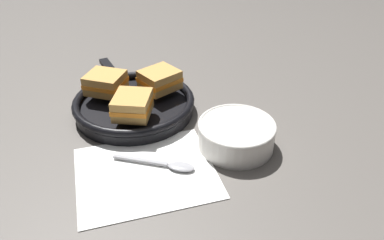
{
  "coord_description": "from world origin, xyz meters",
  "views": [
    {
      "loc": [
        -0.14,
        -0.61,
        0.48
      ],
      "look_at": [
        0.03,
        0.05,
        0.03
      ],
      "focal_mm": 35.0,
      "sensor_mm": 36.0,
      "label": 1
    }
  ],
  "objects_px": {
    "sandwich_near_right": "(160,80)",
    "skillet": "(134,104)",
    "sandwich_near_left": "(133,105)",
    "spoon": "(170,165)",
    "sandwich_far_left": "(106,83)",
    "soup_bowl": "(236,133)"
  },
  "relations": [
    {
      "from": "skillet",
      "to": "sandwich_far_left",
      "type": "distance_m",
      "value": 0.08
    },
    {
      "from": "spoon",
      "to": "skillet",
      "type": "relative_size",
      "value": 0.39
    },
    {
      "from": "sandwich_near_left",
      "to": "soup_bowl",
      "type": "bearing_deg",
      "value": -29.18
    },
    {
      "from": "skillet",
      "to": "sandwich_far_left",
      "type": "bearing_deg",
      "value": 144.45
    },
    {
      "from": "soup_bowl",
      "to": "sandwich_far_left",
      "type": "relative_size",
      "value": 1.42
    },
    {
      "from": "spoon",
      "to": "sandwich_near_right",
      "type": "distance_m",
      "value": 0.26
    },
    {
      "from": "sandwich_near_left",
      "to": "sandwich_far_left",
      "type": "relative_size",
      "value": 0.95
    },
    {
      "from": "spoon",
      "to": "sandwich_far_left",
      "type": "xyz_separation_m",
      "value": [
        -0.1,
        0.27,
        0.06
      ]
    },
    {
      "from": "soup_bowl",
      "to": "skillet",
      "type": "height_order",
      "value": "soup_bowl"
    },
    {
      "from": "sandwich_near_right",
      "to": "sandwich_far_left",
      "type": "xyz_separation_m",
      "value": [
        -0.13,
        0.01,
        0.0
      ]
    },
    {
      "from": "spoon",
      "to": "skillet",
      "type": "distance_m",
      "value": 0.23
    },
    {
      "from": "sandwich_near_left",
      "to": "sandwich_near_right",
      "type": "distance_m",
      "value": 0.13
    },
    {
      "from": "skillet",
      "to": "soup_bowl",
      "type": "bearing_deg",
      "value": -44.42
    },
    {
      "from": "sandwich_near_left",
      "to": "skillet",
      "type": "bearing_deg",
      "value": 83.9
    },
    {
      "from": "soup_bowl",
      "to": "sandwich_far_left",
      "type": "height_order",
      "value": "sandwich_far_left"
    },
    {
      "from": "soup_bowl",
      "to": "spoon",
      "type": "xyz_separation_m",
      "value": [
        -0.15,
        -0.04,
        -0.02
      ]
    },
    {
      "from": "sandwich_near_right",
      "to": "skillet",
      "type": "bearing_deg",
      "value": -158.28
    },
    {
      "from": "sandwich_far_left",
      "to": "skillet",
      "type": "bearing_deg",
      "value": -35.55
    },
    {
      "from": "sandwich_far_left",
      "to": "sandwich_near_left",
      "type": "bearing_deg",
      "value": -66.65
    },
    {
      "from": "sandwich_far_left",
      "to": "soup_bowl",
      "type": "bearing_deg",
      "value": -42.53
    },
    {
      "from": "sandwich_near_right",
      "to": "sandwich_far_left",
      "type": "bearing_deg",
      "value": 173.35
    },
    {
      "from": "skillet",
      "to": "sandwich_near_left",
      "type": "distance_m",
      "value": 0.09
    }
  ]
}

